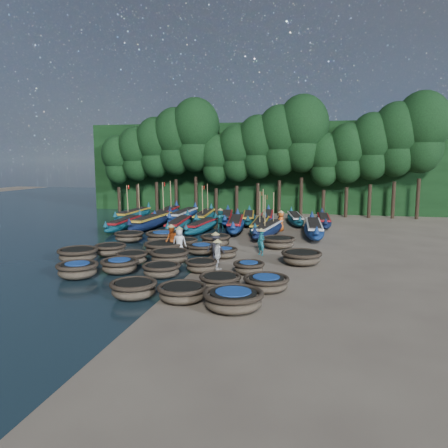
% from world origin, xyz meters
% --- Properties ---
extents(ground, '(120.00, 120.00, 0.00)m').
position_xyz_m(ground, '(0.00, 0.00, 0.00)').
color(ground, '#7C705B').
rests_on(ground, ground).
extents(foliage_wall, '(40.00, 3.00, 10.00)m').
position_xyz_m(foliage_wall, '(0.00, 23.50, 5.00)').
color(foliage_wall, black).
rests_on(foliage_wall, ground).
extents(coracle_2, '(2.03, 2.03, 0.78)m').
position_xyz_m(coracle_2, '(-1.14, -9.80, 0.44)').
color(coracle_2, brown).
rests_on(coracle_2, ground).
extents(coracle_3, '(2.35, 2.35, 0.73)m').
position_xyz_m(coracle_3, '(1.02, -9.77, 0.41)').
color(coracle_3, brown).
rests_on(coracle_3, ground).
extents(coracle_4, '(2.92, 2.92, 0.82)m').
position_xyz_m(coracle_4, '(3.30, -10.41, 0.47)').
color(coracle_4, brown).
rests_on(coracle_4, ground).
extents(coracle_5, '(2.40, 2.40, 0.80)m').
position_xyz_m(coracle_5, '(-5.20, -7.39, 0.46)').
color(coracle_5, brown).
rests_on(coracle_5, ground).
extents(coracle_6, '(2.14, 2.14, 0.76)m').
position_xyz_m(coracle_6, '(-3.57, -6.06, 0.44)').
color(coracle_6, brown).
rests_on(coracle_6, ground).
extents(coracle_7, '(1.95, 1.95, 0.69)m').
position_xyz_m(coracle_7, '(-1.19, -6.29, 0.39)').
color(coracle_7, brown).
rests_on(coracle_7, ground).
extents(coracle_8, '(1.96, 1.96, 0.64)m').
position_xyz_m(coracle_8, '(2.13, -7.54, 0.37)').
color(coracle_8, brown).
rests_on(coracle_8, ground).
extents(coracle_9, '(2.55, 2.55, 0.69)m').
position_xyz_m(coracle_9, '(4.26, -7.55, 0.40)').
color(coracle_9, brown).
rests_on(coracle_9, ground).
extents(coracle_10, '(2.29, 2.29, 0.83)m').
position_xyz_m(coracle_10, '(-7.03, -4.23, 0.47)').
color(coracle_10, brown).
rests_on(coracle_10, ground).
extents(coracle_11, '(2.11, 2.11, 0.72)m').
position_xyz_m(coracle_11, '(-3.74, -4.09, 0.41)').
color(coracle_11, brown).
rests_on(coracle_11, ground).
extents(coracle_12, '(2.26, 2.26, 0.82)m').
position_xyz_m(coracle_12, '(-1.69, -3.58, 0.47)').
color(coracle_12, brown).
rests_on(coracle_12, ground).
extents(coracle_13, '(1.83, 1.83, 0.65)m').
position_xyz_m(coracle_13, '(0.52, -4.89, 0.37)').
color(coracle_13, brown).
rests_on(coracle_13, ground).
extents(coracle_14, '(1.83, 1.83, 0.65)m').
position_xyz_m(coracle_14, '(3.03, -4.75, 0.37)').
color(coracle_14, brown).
rests_on(coracle_14, ground).
extents(coracle_15, '(2.15, 2.15, 0.75)m').
position_xyz_m(coracle_15, '(-5.95, -2.31, 0.43)').
color(coracle_15, brown).
rests_on(coracle_15, ground).
extents(coracle_16, '(2.85, 2.85, 0.80)m').
position_xyz_m(coracle_16, '(-2.91, -1.20, 0.45)').
color(coracle_16, brown).
rests_on(coracle_16, ground).
extents(coracle_17, '(2.24, 2.24, 0.65)m').
position_xyz_m(coracle_17, '(-0.64, -0.60, 0.37)').
color(coracle_17, brown).
rests_on(coracle_17, ground).
extents(coracle_18, '(1.82, 1.82, 0.63)m').
position_xyz_m(coracle_18, '(1.02, -1.37, 0.37)').
color(coracle_18, brown).
rests_on(coracle_18, ground).
extents(coracle_19, '(2.28, 2.28, 0.78)m').
position_xyz_m(coracle_19, '(5.62, -2.11, 0.44)').
color(coracle_19, brown).
rests_on(coracle_19, ground).
extents(coracle_20, '(2.28, 2.28, 0.72)m').
position_xyz_m(coracle_20, '(-6.83, 2.33, 0.41)').
color(coracle_20, brown).
rests_on(coracle_20, ground).
extents(coracle_21, '(2.48, 2.48, 0.85)m').
position_xyz_m(coracle_21, '(-4.23, 2.26, 0.49)').
color(coracle_21, brown).
rests_on(coracle_21, ground).
extents(coracle_22, '(2.09, 2.09, 0.64)m').
position_xyz_m(coracle_22, '(-2.31, 1.02, 0.36)').
color(coracle_22, brown).
rests_on(coracle_22, ground).
extents(coracle_23, '(2.41, 2.41, 0.82)m').
position_xyz_m(coracle_23, '(-0.31, 1.90, 0.47)').
color(coracle_23, brown).
rests_on(coracle_23, ground).
extents(coracle_24, '(2.23, 2.23, 0.77)m').
position_xyz_m(coracle_24, '(3.93, 2.29, 0.44)').
color(coracle_24, brown).
rests_on(coracle_24, ground).
extents(long_boat_1, '(1.67, 7.72, 1.36)m').
position_xyz_m(long_boat_1, '(-9.59, 7.51, 0.52)').
color(long_boat_1, '#0D364F').
rests_on(long_boat_1, ground).
extents(long_boat_2, '(1.95, 8.97, 1.58)m').
position_xyz_m(long_boat_2, '(-7.60, 8.77, 0.60)').
color(long_boat_2, '#0E1835').
rests_on(long_boat_2, ground).
extents(long_boat_3, '(2.17, 8.03, 1.42)m').
position_xyz_m(long_boat_3, '(-4.83, 7.75, 0.54)').
color(long_boat_3, '#0D364F').
rests_on(long_boat_3, ground).
extents(long_boat_4, '(1.94, 7.29, 1.29)m').
position_xyz_m(long_boat_4, '(-2.83, 7.77, 0.49)').
color(long_boat_4, '#0D364F').
rests_on(long_boat_4, ground).
extents(long_boat_5, '(2.58, 8.38, 1.49)m').
position_xyz_m(long_boat_5, '(-0.25, 8.97, 0.57)').
color(long_boat_5, navy).
rests_on(long_boat_5, ground).
extents(long_boat_6, '(1.64, 8.15, 3.46)m').
position_xyz_m(long_boat_6, '(1.87, 8.69, 0.55)').
color(long_boat_6, '#0D364F').
rests_on(long_boat_6, ground).
extents(long_boat_7, '(2.49, 7.77, 3.33)m').
position_xyz_m(long_boat_7, '(2.73, 6.99, 0.53)').
color(long_boat_7, '#0E1835').
rests_on(long_boat_7, ground).
extents(long_boat_8, '(1.98, 8.75, 1.54)m').
position_xyz_m(long_boat_8, '(6.19, 7.73, 0.59)').
color(long_boat_8, navy).
rests_on(long_boat_8, ground).
extents(long_boat_9, '(1.47, 8.37, 3.55)m').
position_xyz_m(long_boat_9, '(-11.20, 13.07, 0.56)').
color(long_boat_9, '#0D364F').
rests_on(long_boat_9, ground).
extents(long_boat_10, '(2.32, 8.93, 3.80)m').
position_xyz_m(long_boat_10, '(-8.17, 14.18, 0.60)').
color(long_boat_10, navy).
rests_on(long_boat_10, ground).
extents(long_boat_11, '(1.53, 8.68, 1.53)m').
position_xyz_m(long_boat_11, '(-6.21, 13.48, 0.58)').
color(long_boat_11, navy).
rests_on(long_boat_11, ground).
extents(long_boat_12, '(2.15, 8.49, 3.62)m').
position_xyz_m(long_boat_12, '(-3.97, 12.91, 0.57)').
color(long_boat_12, '#0D364F').
rests_on(long_boat_12, ground).
extents(long_boat_13, '(2.66, 7.83, 1.40)m').
position_xyz_m(long_boat_13, '(-1.91, 13.15, 0.53)').
color(long_boat_13, navy).
rests_on(long_boat_13, ground).
extents(long_boat_14, '(2.36, 7.64, 1.36)m').
position_xyz_m(long_boat_14, '(0.15, 13.48, 0.52)').
color(long_boat_14, '#0D364F').
rests_on(long_boat_14, ground).
extents(long_boat_15, '(1.99, 7.87, 1.39)m').
position_xyz_m(long_boat_15, '(1.80, 14.32, 0.53)').
color(long_boat_15, navy).
rests_on(long_boat_15, ground).
extents(long_boat_16, '(2.46, 7.29, 1.30)m').
position_xyz_m(long_boat_16, '(4.43, 13.98, 0.50)').
color(long_boat_16, '#0D364F').
rests_on(long_boat_16, ground).
extents(long_boat_17, '(1.59, 7.64, 1.34)m').
position_xyz_m(long_boat_17, '(6.99, 13.06, 0.51)').
color(long_boat_17, '#0E1835').
rests_on(long_boat_17, ground).
extents(fisherman_0, '(0.87, 0.59, 1.95)m').
position_xyz_m(fisherman_0, '(-1.84, -1.32, 0.93)').
color(fisherman_0, silver).
rests_on(fisherman_0, ground).
extents(fisherman_1, '(0.69, 0.67, 1.79)m').
position_xyz_m(fisherman_1, '(3.05, -0.00, 0.91)').
color(fisherman_1, '#185D67').
rests_on(fisherman_1, ground).
extents(fisherman_2, '(1.09, 1.10, 1.99)m').
position_xyz_m(fisherman_2, '(-2.52, -0.85, 0.94)').
color(fisherman_2, '#C15219').
rests_on(fisherman_2, ground).
extents(fisherman_3, '(1.17, 0.81, 1.87)m').
position_xyz_m(fisherman_3, '(0.70, -2.38, 0.87)').
color(fisherman_3, black).
rests_on(fisherman_3, ground).
extents(fisherman_4, '(0.52, 0.96, 1.82)m').
position_xyz_m(fisherman_4, '(1.27, -4.35, 0.88)').
color(fisherman_4, silver).
rests_on(fisherman_4, ground).
extents(fisherman_5, '(1.64, 1.01, 1.88)m').
position_xyz_m(fisherman_5, '(-1.74, 9.81, 0.88)').
color(fisherman_5, '#185D67').
rests_on(fisherman_5, ground).
extents(fisherman_6, '(0.63, 0.87, 1.84)m').
position_xyz_m(fisherman_6, '(3.49, 9.57, 0.88)').
color(fisherman_6, '#C15219').
rests_on(fisherman_6, ground).
extents(tree_0, '(3.68, 3.68, 8.68)m').
position_xyz_m(tree_0, '(-16.00, 20.00, 5.97)').
color(tree_0, black).
rests_on(tree_0, ground).
extents(tree_1, '(4.09, 4.09, 9.65)m').
position_xyz_m(tree_1, '(-13.70, 20.00, 6.65)').
color(tree_1, black).
rests_on(tree_1, ground).
extents(tree_2, '(4.51, 4.51, 10.63)m').
position_xyz_m(tree_2, '(-11.40, 20.00, 7.32)').
color(tree_2, black).
rests_on(tree_2, ground).
extents(tree_3, '(4.92, 4.92, 11.60)m').
position_xyz_m(tree_3, '(-9.10, 20.00, 8.00)').
color(tree_3, black).
rests_on(tree_3, ground).
extents(tree_4, '(5.34, 5.34, 12.58)m').
position_xyz_m(tree_4, '(-6.80, 20.00, 8.67)').
color(tree_4, black).
rests_on(tree_4, ground).
extents(tree_5, '(3.68, 3.68, 8.68)m').
position_xyz_m(tree_5, '(-4.50, 20.00, 5.97)').
color(tree_5, black).
rests_on(tree_5, ground).
extents(tree_6, '(4.09, 4.09, 9.65)m').
position_xyz_m(tree_6, '(-2.20, 20.00, 6.65)').
color(tree_6, black).
rests_on(tree_6, ground).
extents(tree_7, '(4.51, 4.51, 10.63)m').
position_xyz_m(tree_7, '(0.10, 20.00, 7.32)').
color(tree_7, black).
rests_on(tree_7, ground).
extents(tree_8, '(4.92, 4.92, 11.60)m').
position_xyz_m(tree_8, '(2.40, 20.00, 8.00)').
color(tree_8, black).
rests_on(tree_8, ground).
extents(tree_9, '(5.34, 5.34, 12.58)m').
position_xyz_m(tree_9, '(4.70, 20.00, 8.67)').
color(tree_9, black).
rests_on(tree_9, ground).
extents(tree_10, '(3.68, 3.68, 8.68)m').
position_xyz_m(tree_10, '(7.00, 20.00, 5.97)').
color(tree_10, black).
rests_on(tree_10, ground).
extents(tree_11, '(4.09, 4.09, 9.65)m').
position_xyz_m(tree_11, '(9.30, 20.00, 6.65)').
color(tree_11, black).
rests_on(tree_11, ground).
extents(tree_12, '(4.51, 4.51, 10.63)m').
position_xyz_m(tree_12, '(11.60, 20.00, 7.32)').
color(tree_12, black).
rests_on(tree_12, ground).
extents(tree_13, '(4.92, 4.92, 11.60)m').
position_xyz_m(tree_13, '(13.90, 20.00, 8.00)').
color(tree_13, black).
rests_on(tree_13, ground).
extents(tree_14, '(5.34, 5.34, 12.58)m').
position_xyz_m(tree_14, '(16.20, 20.00, 8.67)').
color(tree_14, black).
rests_on(tree_14, ground).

